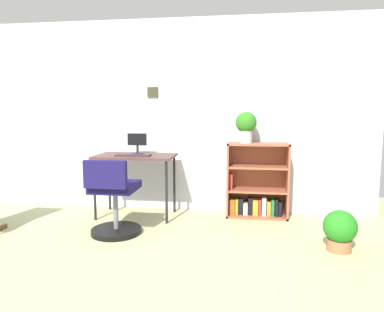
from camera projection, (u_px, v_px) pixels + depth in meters
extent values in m
plane|color=tan|center=(105.00, 288.00, 2.52)|extent=(6.24, 6.24, 0.00)
cube|color=silver|center=(167.00, 116.00, 4.48)|extent=(5.20, 0.10, 2.41)
cube|color=#343420|center=(153.00, 92.00, 4.40)|extent=(0.13, 0.02, 0.12)
cube|color=#4F352E|center=(135.00, 156.00, 4.17)|extent=(0.94, 0.53, 0.03)
cylinder|color=black|center=(95.00, 190.00, 4.06)|extent=(0.03, 0.03, 0.72)
cylinder|color=black|center=(167.00, 192.00, 3.93)|extent=(0.03, 0.03, 0.72)
cylinder|color=black|center=(109.00, 182.00, 4.50)|extent=(0.03, 0.03, 0.72)
cylinder|color=black|center=(174.00, 184.00, 4.38)|extent=(0.03, 0.03, 0.72)
cylinder|color=#262628|center=(138.00, 153.00, 4.28)|extent=(0.14, 0.14, 0.01)
cylinder|color=#262628|center=(138.00, 149.00, 4.28)|extent=(0.03, 0.03, 0.09)
cube|color=black|center=(137.00, 139.00, 4.25)|extent=(0.23, 0.02, 0.15)
cube|color=#37242E|center=(133.00, 155.00, 4.06)|extent=(0.41, 0.14, 0.02)
cylinder|color=black|center=(116.00, 231.00, 3.66)|extent=(0.52, 0.52, 0.05)
cylinder|color=slate|center=(116.00, 210.00, 3.63)|extent=(0.05, 0.05, 0.41)
cube|color=#191348|center=(115.00, 187.00, 3.60)|extent=(0.44, 0.44, 0.08)
cube|color=#191348|center=(105.00, 174.00, 3.33)|extent=(0.42, 0.07, 0.27)
cube|color=#99553A|center=(228.00, 179.00, 4.23)|extent=(0.02, 0.30, 0.89)
cube|color=#99553A|center=(287.00, 181.00, 4.13)|extent=(0.02, 0.30, 0.89)
cube|color=#99553A|center=(258.00, 144.00, 4.13)|extent=(0.72, 0.30, 0.02)
cube|color=#99553A|center=(256.00, 215.00, 4.24)|extent=(0.72, 0.30, 0.02)
cube|color=#99553A|center=(257.00, 178.00, 4.32)|extent=(0.72, 0.02, 0.89)
cube|color=#99553A|center=(257.00, 190.00, 4.20)|extent=(0.68, 0.28, 0.02)
cube|color=#99553A|center=(257.00, 167.00, 4.16)|extent=(0.68, 0.28, 0.02)
cube|color=#99591E|center=(232.00, 206.00, 4.26)|extent=(0.07, 0.09, 0.18)
cube|color=#B79323|center=(237.00, 206.00, 4.25)|extent=(0.03, 0.09, 0.19)
cube|color=black|center=(241.00, 206.00, 4.24)|extent=(0.06, 0.10, 0.19)
cube|color=beige|center=(245.00, 208.00, 4.24)|extent=(0.05, 0.11, 0.14)
cube|color=black|center=(250.00, 206.00, 4.23)|extent=(0.05, 0.10, 0.21)
cube|color=#B79323|center=(255.00, 207.00, 4.22)|extent=(0.06, 0.12, 0.19)
cube|color=#B22D28|center=(260.00, 207.00, 4.21)|extent=(0.03, 0.11, 0.19)
cube|color=beige|center=(264.00, 206.00, 4.20)|extent=(0.05, 0.12, 0.22)
cube|color=#B79323|center=(269.00, 208.00, 4.20)|extent=(0.04, 0.10, 0.17)
cube|color=#237238|center=(272.00, 207.00, 4.19)|extent=(0.04, 0.10, 0.20)
cube|color=black|center=(276.00, 207.00, 4.18)|extent=(0.03, 0.12, 0.20)
cube|color=black|center=(280.00, 209.00, 4.18)|extent=(0.04, 0.12, 0.17)
cube|color=#B22D28|center=(231.00, 181.00, 4.22)|extent=(0.04, 0.10, 0.19)
cylinder|color=#B7B2A8|center=(246.00, 137.00, 4.12)|extent=(0.15, 0.15, 0.14)
sphere|color=#2E761E|center=(246.00, 122.00, 4.10)|extent=(0.25, 0.25, 0.25)
cylinder|color=#9E6642|center=(339.00, 245.00, 3.20)|extent=(0.22, 0.22, 0.11)
sphere|color=#237E1D|center=(340.00, 227.00, 3.18)|extent=(0.30, 0.30, 0.30)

